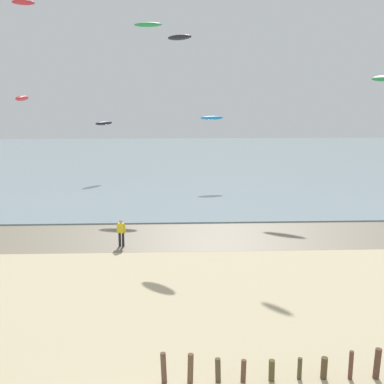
# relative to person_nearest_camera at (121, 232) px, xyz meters

# --- Properties ---
(wet_sand_strip) EXTENTS (120.00, 6.65, 0.01)m
(wet_sand_strip) POSITION_rel_person_nearest_camera_xyz_m (2.60, 2.02, -0.91)
(wet_sand_strip) COLOR #7A6D59
(wet_sand_strip) RESTS_ON ground
(sea) EXTENTS (160.00, 70.00, 0.10)m
(sea) POSITION_rel_person_nearest_camera_xyz_m (2.60, 40.34, -0.87)
(sea) COLOR #7F939E
(sea) RESTS_ON ground
(groyne_near) EXTENTS (10.18, 0.35, 1.08)m
(groyne_near) POSITION_rel_person_nearest_camera_xyz_m (8.05, -15.20, -0.45)
(groyne_near) COLOR brown
(groyne_near) RESTS_ON ground
(person_nearest_camera) EXTENTS (0.56, 0.30, 1.71)m
(person_nearest_camera) POSITION_rel_person_nearest_camera_xyz_m (0.00, 0.00, 0.00)
(person_nearest_camera) COLOR #232328
(person_nearest_camera) RESTS_ON ground
(kite_aloft_1) EXTENTS (2.55, 1.27, 0.50)m
(kite_aloft_1) POSITION_rel_person_nearest_camera_xyz_m (7.41, 21.94, 6.00)
(kite_aloft_1) COLOR #2384D1
(kite_aloft_3) EXTENTS (2.86, 1.31, 0.49)m
(kite_aloft_3) POSITION_rel_person_nearest_camera_xyz_m (1.02, 20.63, 15.05)
(kite_aloft_3) COLOR green
(kite_aloft_4) EXTENTS (2.22, 1.43, 0.60)m
(kite_aloft_4) POSITION_rel_person_nearest_camera_xyz_m (-10.46, 19.31, 16.79)
(kite_aloft_4) COLOR red
(kite_aloft_7) EXTENTS (2.16, 2.18, 0.48)m
(kite_aloft_7) POSITION_rel_person_nearest_camera_xyz_m (3.82, 7.20, 12.46)
(kite_aloft_7) COLOR black
(kite_aloft_8) EXTENTS (1.06, 2.74, 0.57)m
(kite_aloft_8) POSITION_rel_person_nearest_camera_xyz_m (-8.94, 11.67, 8.11)
(kite_aloft_8) COLOR red
(kite_aloft_12) EXTENTS (2.24, 2.67, 0.54)m
(kite_aloft_12) POSITION_rel_person_nearest_camera_xyz_m (-4.30, 26.14, 5.23)
(kite_aloft_12) COLOR black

